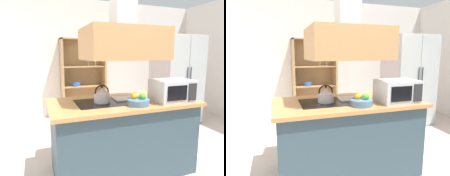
# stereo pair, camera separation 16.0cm
# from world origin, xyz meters

# --- Properties ---
(wall_back) EXTENTS (6.00, 0.12, 2.70)m
(wall_back) POSITION_xyz_m (0.00, 3.00, 1.35)
(wall_back) COLOR white
(wall_back) RESTS_ON ground
(kitchen_island) EXTENTS (1.74, 0.91, 0.90)m
(kitchen_island) POSITION_xyz_m (-0.15, 0.34, 0.45)
(kitchen_island) COLOR #31444F
(kitchen_island) RESTS_ON ground
(range_hood) EXTENTS (0.90, 0.70, 1.31)m
(range_hood) POSITION_xyz_m (-0.15, 0.34, 1.70)
(range_hood) COLOR tan
(refrigerator) EXTENTS (0.90, 0.77, 1.83)m
(refrigerator) POSITION_xyz_m (1.71, 1.67, 0.92)
(refrigerator) COLOR #BDB2B6
(refrigerator) RESTS_ON ground
(dish_cabinet) EXTENTS (1.01, 0.40, 1.80)m
(dish_cabinet) POSITION_xyz_m (-0.07, 2.78, 0.80)
(dish_cabinet) COLOR tan
(dish_cabinet) RESTS_ON ground
(kettle) EXTENTS (0.19, 0.19, 0.21)m
(kettle) POSITION_xyz_m (-0.41, 0.34, 0.99)
(kettle) COLOR #B9B0BB
(kettle) RESTS_ON kitchen_island
(cutting_board) EXTENTS (0.36, 0.27, 0.02)m
(cutting_board) POSITION_xyz_m (-0.06, 0.40, 0.91)
(cutting_board) COLOR white
(cutting_board) RESTS_ON kitchen_island
(microwave) EXTENTS (0.46, 0.35, 0.26)m
(microwave) POSITION_xyz_m (0.40, 0.12, 1.03)
(microwave) COLOR #B7BABF
(microwave) RESTS_ON kitchen_island
(fruit_bowl) EXTENTS (0.25, 0.25, 0.14)m
(fruit_bowl) POSITION_xyz_m (-0.08, 0.08, 0.95)
(fruit_bowl) COLOR #4C7299
(fruit_bowl) RESTS_ON kitchen_island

